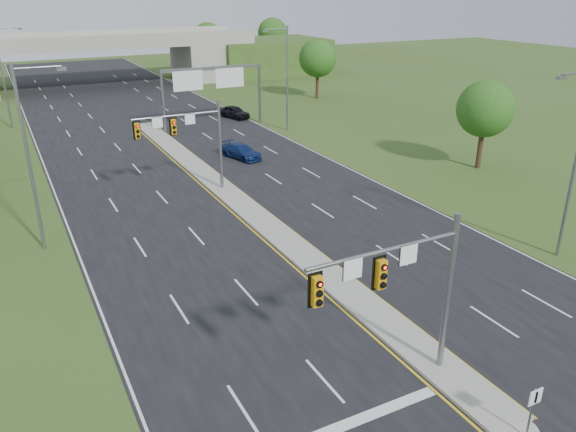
# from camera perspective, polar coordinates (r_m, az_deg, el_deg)

# --- Properties ---
(ground) EXTENTS (240.00, 240.00, 0.00)m
(ground) POSITION_cam_1_polar(r_m,az_deg,el_deg) (25.19, 15.07, -14.67)
(ground) COLOR #364D1B
(ground) RESTS_ON ground
(road) EXTENTS (24.00, 160.00, 0.02)m
(road) POSITION_cam_1_polar(r_m,az_deg,el_deg) (53.44, -10.59, 5.88)
(road) COLOR black
(road) RESTS_ON ground
(median) EXTENTS (2.00, 54.00, 0.16)m
(median) POSITION_cam_1_polar(r_m,az_deg,el_deg) (42.61, -5.72, 2.01)
(median) COLOR gray
(median) RESTS_ON road
(median_nose) EXTENTS (2.00, 2.00, 0.16)m
(median_nose) POSITION_cam_1_polar(r_m,az_deg,el_deg) (23.10, 22.03, -19.32)
(median_nose) COLOR gray
(median_nose) RESTS_ON road
(lane_markings) EXTENTS (23.72, 160.00, 0.01)m
(lane_markings) POSITION_cam_1_polar(r_m,az_deg,el_deg) (47.71, -9.07, 3.99)
(lane_markings) COLOR gold
(lane_markings) RESTS_ON road
(signal_mast_near) EXTENTS (6.62, 0.60, 7.00)m
(signal_mast_near) POSITION_cam_1_polar(r_m,az_deg,el_deg) (21.30, 11.89, -6.56)
(signal_mast_near) COLOR slate
(signal_mast_near) RESTS_ON ground
(signal_mast_far) EXTENTS (6.62, 0.60, 7.00)m
(signal_mast_far) POSITION_cam_1_polar(r_m,az_deg,el_deg) (42.27, -9.83, 8.20)
(signal_mast_far) COLOR slate
(signal_mast_far) RESTS_ON ground
(keep_right_sign) EXTENTS (0.60, 0.13, 2.20)m
(keep_right_sign) POSITION_cam_1_polar(r_m,az_deg,el_deg) (21.98, 23.64, -17.23)
(keep_right_sign) COLOR slate
(keep_right_sign) RESTS_ON ground
(sign_gantry) EXTENTS (11.58, 0.44, 6.67)m
(sign_gantry) POSITION_cam_1_polar(r_m,az_deg,el_deg) (63.58, -7.81, 13.50)
(sign_gantry) COLOR slate
(sign_gantry) RESTS_ON ground
(overpass) EXTENTS (80.00, 14.00, 8.10)m
(overpass) POSITION_cam_1_polar(r_m,az_deg,el_deg) (96.02, -19.13, 14.46)
(overpass) COLOR gray
(overpass) RESTS_ON ground
(lightpole_l_mid) EXTENTS (2.85, 0.25, 11.00)m
(lightpole_l_mid) POSITION_cam_1_polar(r_m,az_deg,el_deg) (35.36, -24.66, 6.00)
(lightpole_l_mid) COLOR slate
(lightpole_l_mid) RESTS_ON ground
(lightpole_l_far) EXTENTS (2.85, 0.25, 11.00)m
(lightpole_l_far) POSITION_cam_1_polar(r_m,az_deg,el_deg) (69.80, -26.89, 12.87)
(lightpole_l_far) COLOR slate
(lightpole_l_far) RESTS_ON ground
(lightpole_r_near) EXTENTS (2.85, 0.25, 11.00)m
(lightpole_r_near) POSITION_cam_1_polar(r_m,az_deg,el_deg) (34.93, 27.10, 5.40)
(lightpole_r_near) COLOR slate
(lightpole_r_near) RESTS_ON ground
(lightpole_r_far) EXTENTS (2.85, 0.25, 11.00)m
(lightpole_r_far) POSITION_cam_1_polar(r_m,az_deg,el_deg) (61.58, -0.25, 14.22)
(lightpole_r_far) COLOR slate
(lightpole_r_far) RESTS_ON ground
(tree_r_near) EXTENTS (4.80, 4.80, 7.60)m
(tree_r_near) POSITION_cam_1_polar(r_m,az_deg,el_deg) (50.99, 19.40, 10.20)
(tree_r_near) COLOR #382316
(tree_r_near) RESTS_ON ground
(tree_r_mid) EXTENTS (5.20, 5.20, 8.12)m
(tree_r_mid) POSITION_cam_1_polar(r_m,az_deg,el_deg) (80.77, 3.03, 15.72)
(tree_r_mid) COLOR #382316
(tree_r_mid) RESTS_ON ground
(tree_back_c) EXTENTS (5.60, 5.60, 8.32)m
(tree_back_c) POSITION_cam_1_polar(r_m,az_deg,el_deg) (115.27, -8.16, 17.54)
(tree_back_c) COLOR #382316
(tree_back_c) RESTS_ON ground
(tree_back_d) EXTENTS (6.00, 6.00, 8.85)m
(tree_back_d) POSITION_cam_1_polar(r_m,az_deg,el_deg) (120.64, -1.59, 18.10)
(tree_back_d) COLOR #382316
(tree_back_d) RESTS_ON ground
(car_far_b) EXTENTS (3.01, 4.80, 1.30)m
(car_far_b) POSITION_cam_1_polar(r_m,az_deg,el_deg) (52.28, -4.77, 6.57)
(car_far_b) COLOR #0D1E4F
(car_far_b) RESTS_ON road
(car_far_c) EXTENTS (3.00, 4.64, 1.47)m
(car_far_c) POSITION_cam_1_polar(r_m,az_deg,el_deg) (68.90, -5.47, 10.49)
(car_far_c) COLOR black
(car_far_c) RESTS_ON road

